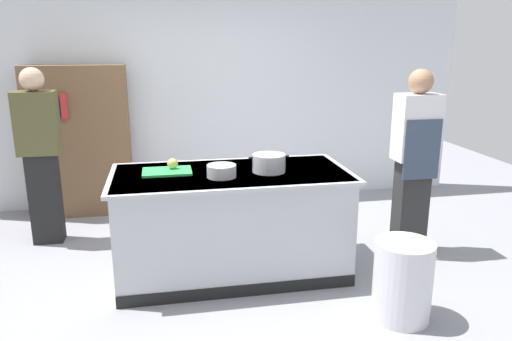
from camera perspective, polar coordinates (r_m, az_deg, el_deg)
The scene contains 11 objects.
ground_plane at distance 4.39m, azimuth -2.76°, elevation -11.61°, with size 10.00×10.00×0.00m, color gray.
back_wall at distance 6.03m, azimuth -5.86°, elevation 10.48°, with size 6.40×0.12×3.00m, color silver.
counter_island at distance 4.21m, azimuth -2.84°, elevation -5.93°, with size 1.98×0.98×0.90m.
cutting_board at distance 4.12m, azimuth -10.30°, elevation -0.12°, with size 0.40×0.28×0.02m, color green.
onion at distance 4.15m, azimuth -9.68°, elevation 0.81°, with size 0.09×0.09×0.09m, color tan.
stock_pot at distance 4.07m, azimuth 1.51°, elevation 0.87°, with size 0.34×0.28×0.15m.
mixing_bowl at distance 3.93m, azimuth -4.03°, elevation -0.05°, with size 0.24×0.24×0.10m, color #B7BABF.
trash_bin at distance 3.75m, azimuth 16.66°, elevation -12.15°, with size 0.42×0.42×0.59m, color silver.
person_chef at distance 4.71m, azimuth 17.94°, elevation 1.35°, with size 0.38×0.25×1.72m.
person_guest at distance 5.16m, azimuth -23.78°, elevation 1.90°, with size 0.38×0.24×1.72m.
bookshelf at distance 5.87m, azimuth -19.82°, elevation 3.16°, with size 1.10×0.31×1.70m.
Camera 1 is at (-0.54, -3.89, 1.96)m, focal length 34.42 mm.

